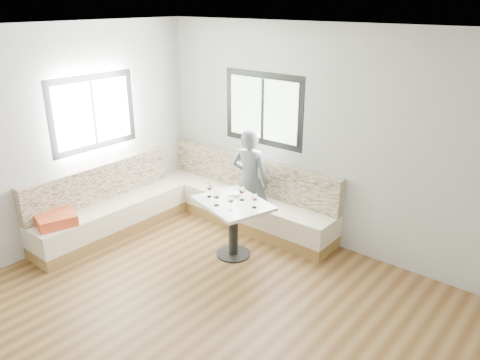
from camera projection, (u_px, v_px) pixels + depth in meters
name	position (u px, v px, depth m)	size (l,w,h in m)	color
room	(174.00, 194.00, 4.19)	(5.01, 5.01, 2.81)	brown
banquette	(185.00, 205.00, 6.58)	(2.90, 2.80, 0.95)	olive
table	(233.00, 215.00, 5.76)	(1.05, 0.92, 0.73)	black
person	(250.00, 181.00, 6.35)	(0.54, 0.35, 1.47)	#4E5356
olive_ramekin	(236.00, 194.00, 5.86)	(0.11, 0.11, 0.04)	white
wine_glass_a	(209.00, 187.00, 5.80)	(0.08, 0.08, 0.18)	white
wine_glass_b	(216.00, 196.00, 5.55)	(0.08, 0.08, 0.18)	white
wine_glass_c	(231.00, 199.00, 5.44)	(0.08, 0.08, 0.18)	white
wine_glass_d	(242.00, 190.00, 5.70)	(0.08, 0.08, 0.18)	white
wine_glass_e	(254.00, 198.00, 5.49)	(0.08, 0.08, 0.18)	white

